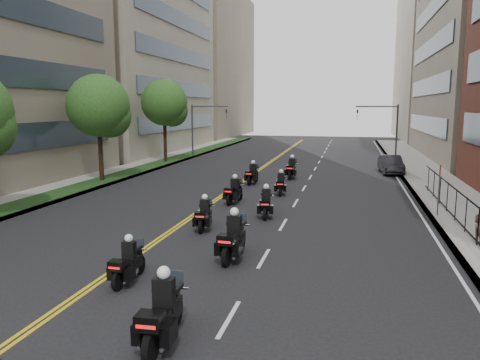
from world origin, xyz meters
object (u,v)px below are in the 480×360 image
object	(u,v)px
motorcycle_3	(233,239)
motorcycle_9	(292,169)
motorcycle_4	(204,216)
parked_sedan	(391,164)
motorcycle_6	(234,192)
motorcycle_5	(266,204)
motorcycle_8	(253,175)
motorcycle_2	(128,264)
motorcycle_1	(162,315)
motorcycle_7	(281,185)

from	to	relation	value
motorcycle_3	motorcycle_9	size ratio (longest dim) A/B	1.04
motorcycle_4	parked_sedan	xyz separation A→B (m)	(9.51, 20.22, 0.11)
motorcycle_4	motorcycle_6	xyz separation A→B (m)	(-0.09, 5.85, 0.02)
motorcycle_3	parked_sedan	world-z (taller)	motorcycle_3
motorcycle_5	motorcycle_8	bearing A→B (deg)	98.81
motorcycle_2	parked_sedan	world-z (taller)	motorcycle_2
motorcycle_4	motorcycle_5	distance (m)	3.73
motorcycle_5	motorcycle_9	world-z (taller)	motorcycle_9
parked_sedan	motorcycle_6	bearing A→B (deg)	-128.49
motorcycle_4	motorcycle_6	distance (m)	5.85
parked_sedan	motorcycle_8	bearing A→B (deg)	-147.37
motorcycle_1	motorcycle_2	bearing A→B (deg)	124.39
motorcycle_6	motorcycle_3	bearing A→B (deg)	-68.60
motorcycle_7	motorcycle_9	bearing A→B (deg)	86.30
motorcycle_4	motorcycle_5	bearing A→B (deg)	47.80
motorcycle_7	motorcycle_2	bearing A→B (deg)	-103.88
motorcycle_3	motorcycle_5	bearing A→B (deg)	92.80
motorcycle_7	parked_sedan	xyz separation A→B (m)	(7.41, 11.12, 0.12)
motorcycle_2	motorcycle_4	size ratio (longest dim) A/B	0.96
motorcycle_4	motorcycle_2	bearing A→B (deg)	-98.42
motorcycle_2	motorcycle_3	xyz separation A→B (m)	(2.65, 2.91, 0.14)
motorcycle_7	motorcycle_8	distance (m)	4.34
motorcycle_2	parked_sedan	size ratio (longest dim) A/B	0.46
motorcycle_4	motorcycle_6	world-z (taller)	motorcycle_6
motorcycle_1	motorcycle_9	distance (m)	25.63
motorcycle_6	parked_sedan	bearing A→B (deg)	63.90
motorcycle_4	motorcycle_8	xyz separation A→B (m)	(-0.43, 12.62, 0.03)
motorcycle_5	motorcycle_6	size ratio (longest dim) A/B	1.00
motorcycle_1	parked_sedan	bearing A→B (deg)	73.35
motorcycle_6	motorcycle_8	world-z (taller)	motorcycle_8
motorcycle_5	motorcycle_9	xyz separation A→B (m)	(-0.29, 12.71, 0.06)
motorcycle_6	motorcycle_5	bearing A→B (deg)	-43.30
parked_sedan	motorcycle_9	bearing A→B (deg)	-153.68
motorcycle_9	motorcycle_5	bearing A→B (deg)	-86.43
motorcycle_1	motorcycle_5	size ratio (longest dim) A/B	1.11
motorcycle_2	motorcycle_8	xyz separation A→B (m)	(-0.03, 19.24, 0.05)
motorcycle_8	motorcycle_9	xyz separation A→B (m)	(2.40, 3.05, 0.06)
motorcycle_2	motorcycle_5	bearing A→B (deg)	75.08
motorcycle_3	motorcycle_6	world-z (taller)	motorcycle_3
motorcycle_4	motorcycle_7	world-z (taller)	motorcycle_4
motorcycle_5	motorcycle_2	bearing A→B (deg)	-112.18
motorcycle_1	parked_sedan	world-z (taller)	motorcycle_1
motorcycle_7	motorcycle_1	bearing A→B (deg)	-94.72
motorcycle_6	motorcycle_2	bearing A→B (deg)	-83.81
motorcycle_8	parked_sedan	size ratio (longest dim) A/B	0.50
motorcycle_3	motorcycle_6	size ratio (longest dim) A/B	1.14
motorcycle_5	motorcycle_8	world-z (taller)	motorcycle_8
motorcycle_4	motorcycle_8	world-z (taller)	motorcycle_8
motorcycle_7	parked_sedan	distance (m)	13.36
motorcycle_1	motorcycle_8	world-z (taller)	motorcycle_1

